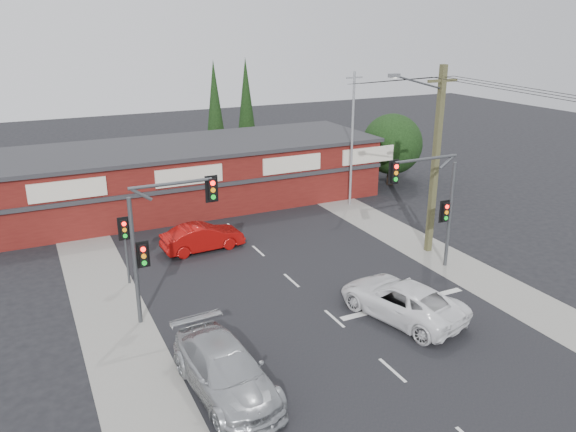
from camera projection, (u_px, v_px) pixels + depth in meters
name	position (u px, v px, depth m)	size (l,w,h in m)	color
ground	(319.00, 305.00, 25.04)	(120.00, 120.00, 0.00)	black
road_strip	(273.00, 264.00, 29.29)	(14.00, 70.00, 0.01)	black
verge_left	(105.00, 297.00, 25.79)	(3.00, 70.00, 0.02)	gray
verge_right	(406.00, 238.00, 32.78)	(3.00, 70.00, 0.02)	gray
stop_line	(404.00, 303.00, 25.19)	(6.50, 0.35, 0.01)	silver
white_suv	(401.00, 300.00, 23.88)	(2.61, 5.67, 1.58)	white
silver_suv	(225.00, 371.00, 18.94)	(2.32, 5.70, 1.66)	#ACAFB1
red_sedan	(203.00, 237.00, 30.95)	(1.57, 4.51, 1.49)	#990B09
lane_dashes	(311.00, 298.00, 25.67)	(0.12, 39.11, 0.01)	silver
shop_building	(188.00, 174.00, 38.39)	(27.30, 8.40, 4.22)	#541310
tree_cluster	(390.00, 147.00, 43.27)	(5.90, 5.10, 5.50)	#2D2116
conifer_near	(215.00, 108.00, 45.11)	(1.80, 1.80, 9.25)	#2D2116
conifer_far	(246.00, 102.00, 48.25)	(1.80, 1.80, 9.25)	#2D2116
traffic_mast_left	(159.00, 231.00, 22.82)	(3.77, 0.27, 5.97)	#47494C
traffic_mast_right	(434.00, 196.00, 27.42)	(3.96, 0.27, 5.97)	#47494C
pedestal_signal	(125.00, 237.00, 26.40)	(0.55, 0.27, 3.38)	#47494C
utility_pole	(434.00, 155.00, 29.26)	(4.38, 0.59, 10.00)	brown
steel_pole	(352.00, 137.00, 37.41)	(1.20, 0.16, 9.00)	gray
power_lines	(529.00, 96.00, 23.47)	(2.01, 29.00, 1.22)	black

